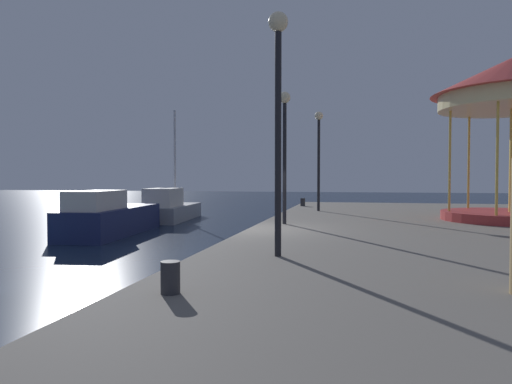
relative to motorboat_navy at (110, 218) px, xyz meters
name	(u,v)px	position (x,y,z in m)	size (l,w,h in m)	color
ground_plane	(249,256)	(6.39, -3.59, -0.68)	(120.00, 120.00, 0.00)	#162338
quay_dock	(495,250)	(12.81, -3.59, -0.28)	(12.84, 29.04, 0.80)	slate
motorboat_navy	(110,218)	(0.00, 0.00, 0.00)	(2.42, 6.12, 1.76)	#19214C
sailboat_grey	(169,208)	(-0.18, 6.23, -0.05)	(2.51, 5.65, 5.92)	gray
lamp_post_near_edge	(278,91)	(7.95, -7.95, 3.12)	(0.36, 0.36, 4.41)	black
lamp_post_mid_promenade	(285,133)	(7.20, -2.14, 2.93)	(0.36, 0.36, 4.08)	black
lamp_post_far_end	(319,143)	(7.81, 3.67, 3.05)	(0.36, 0.36, 4.28)	black
bollard_south	(170,277)	(7.09, -10.89, 0.32)	(0.24, 0.24, 0.40)	#2D2D33
bollard_center	(303,202)	(6.78, 6.91, 0.32)	(0.24, 0.24, 0.40)	#2D2D33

